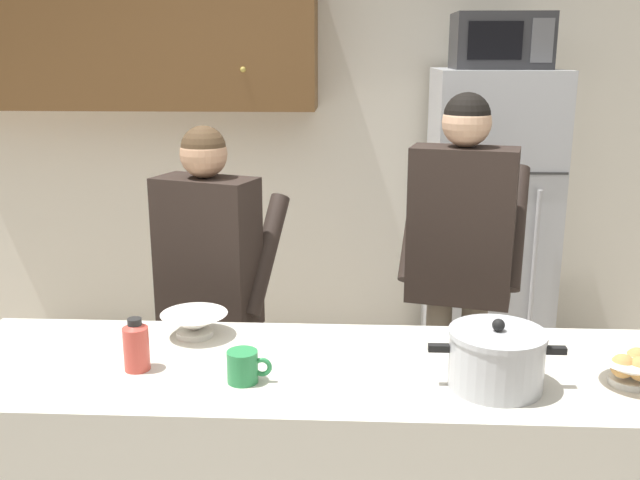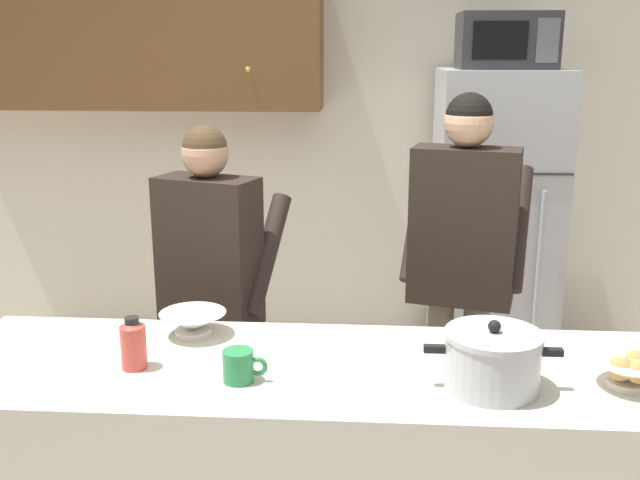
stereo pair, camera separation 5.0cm
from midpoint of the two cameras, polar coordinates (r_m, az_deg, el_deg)
The scene contains 10 objects.
back_wall_unit at distance 4.31m, azimuth -2.93°, elevation 9.31°, with size 6.00×0.48×2.60m.
refrigerator at distance 4.06m, azimuth 12.82°, elevation 0.57°, with size 0.64×0.68×1.76m.
microwave at distance 3.92m, azimuth 13.76°, elevation 15.09°, with size 0.48×0.37×0.28m.
person_near_pot at distance 2.95m, azimuth -9.21°, elevation -2.70°, with size 0.57×0.52×1.57m.
person_by_sink at distance 3.06m, azimuth 10.63°, elevation -0.41°, with size 0.59×0.51×1.69m.
cooking_pot at distance 2.12m, azimuth 13.14°, elevation -9.15°, with size 0.39×0.28×0.21m.
coffee_mug at distance 2.12m, azimuth -6.76°, elevation -9.94°, with size 0.13×0.09×0.10m.
bread_bowl at distance 2.26m, azimuth 22.89°, elevation -9.33°, with size 0.22×0.22×0.10m.
empty_bowl at distance 2.47m, azimuth -10.50°, elevation -6.49°, with size 0.22×0.22×0.08m.
bottle_near_edge at distance 2.25m, azimuth -15.00°, elevation -8.02°, with size 0.08×0.08×0.16m.
Camera 1 is at (0.13, -2.02, 1.85)m, focal length 40.35 mm.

